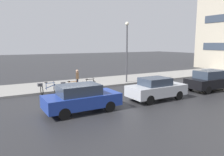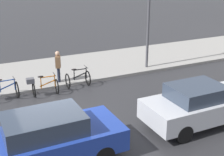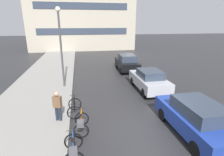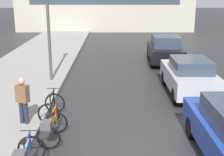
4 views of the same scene
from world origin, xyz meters
TOP-DOWN VIEW (x-y plane):
  - ground_plane at (0.00, 0.00)m, footprint 140.00×140.00m
  - sidewalk_kerb at (-6.00, 10.00)m, footprint 4.80×60.00m
  - bicycle_second at (-3.03, 0.34)m, footprint 0.76×1.39m
  - bicycle_third at (-3.36, 2.18)m, footprint 0.78×1.10m
  - car_silver at (2.09, 4.92)m, footprint 1.89×4.18m
  - car_black at (2.00, 10.86)m, footprint 2.05×4.35m
  - pedestrian at (-4.14, 1.46)m, footprint 0.46×0.36m
  - streetlamp at (-4.22, 6.61)m, footprint 0.35×0.35m

SIDE VIEW (x-z plane):
  - ground_plane at x=0.00m, z-range 0.00..0.00m
  - sidewalk_kerb at x=-6.00m, z-range 0.00..0.14m
  - bicycle_third at x=-3.36m, z-range -0.08..0.90m
  - bicycle_second at x=-3.03m, z-range 0.00..0.98m
  - car_silver at x=2.09m, z-range 0.01..1.58m
  - car_black at x=2.00m, z-range 0.01..1.72m
  - pedestrian at x=-4.14m, z-range 0.11..1.80m
  - streetlamp at x=-4.22m, z-range 0.68..6.63m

